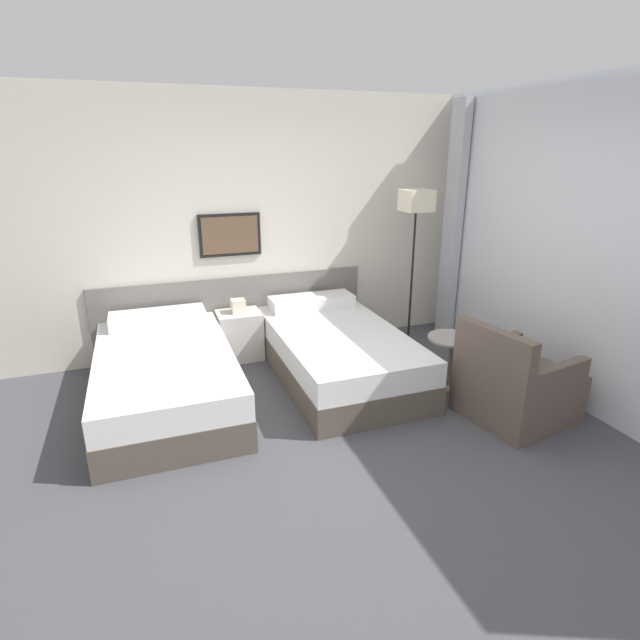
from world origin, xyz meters
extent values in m
plane|color=#47474C|center=(0.00, 0.00, 0.00)|extent=(16.00, 16.00, 0.00)
cube|color=beige|center=(0.00, 2.31, 1.35)|extent=(10.00, 0.06, 2.70)
cube|color=slate|center=(-0.39, 2.26, 0.42)|extent=(2.90, 0.04, 0.83)
cube|color=black|center=(-0.39, 2.26, 1.28)|extent=(0.64, 0.03, 0.44)
cube|color=brown|center=(-0.39, 2.24, 1.28)|extent=(0.58, 0.01, 0.38)
cube|color=white|center=(2.23, -0.11, 1.35)|extent=(0.06, 4.78, 2.70)
cube|color=silver|center=(2.18, -0.11, 1.32)|extent=(0.03, 4.40, 2.64)
cube|color=#B7BAC1|center=(2.10, 1.93, 1.32)|extent=(0.10, 0.24, 2.64)
cube|color=brown|center=(-1.19, 1.22, 0.13)|extent=(1.14, 2.02, 0.26)
cube|color=white|center=(-1.19, 1.22, 0.37)|extent=(1.13, 2.00, 0.22)
cube|color=white|center=(-1.19, 2.00, 0.55)|extent=(0.91, 0.34, 0.13)
cube|color=brown|center=(0.42, 1.22, 0.13)|extent=(1.14, 2.02, 0.26)
cube|color=white|center=(0.42, 1.22, 0.37)|extent=(1.13, 2.00, 0.22)
cube|color=white|center=(0.42, 2.00, 0.55)|extent=(0.91, 0.34, 0.13)
cube|color=beige|center=(-0.39, 2.02, 0.26)|extent=(0.45, 0.37, 0.51)
cube|color=beige|center=(-0.39, 2.02, 0.58)|extent=(0.14, 0.14, 0.14)
cylinder|color=black|center=(1.50, 1.76, 0.01)|extent=(0.24, 0.24, 0.02)
cylinder|color=black|center=(1.50, 1.76, 0.76)|extent=(0.02, 0.02, 1.49)
cube|color=beige|center=(1.50, 1.76, 1.62)|extent=(0.29, 0.29, 0.22)
cylinder|color=gray|center=(1.34, 0.68, 0.01)|extent=(0.30, 0.30, 0.01)
cylinder|color=gray|center=(1.34, 0.68, 0.24)|extent=(0.05, 0.05, 0.46)
cylinder|color=gray|center=(1.34, 0.68, 0.48)|extent=(0.46, 0.46, 0.02)
cube|color=brown|center=(1.55, 0.02, 0.20)|extent=(0.92, 0.86, 0.40)
cube|color=brown|center=(1.20, -0.04, 0.62)|extent=(0.23, 0.74, 0.43)
cube|color=brown|center=(1.61, -0.30, 0.49)|extent=(0.69, 0.21, 0.18)
cube|color=brown|center=(1.50, 0.34, 0.49)|extent=(0.69, 0.21, 0.18)
camera|label=1|loc=(-1.27, -2.93, 2.15)|focal=28.00mm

